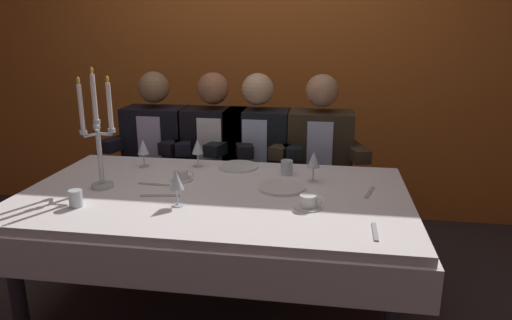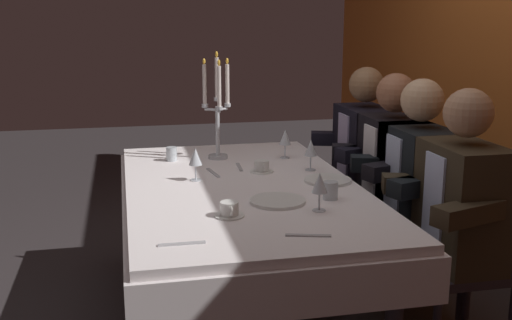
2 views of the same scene
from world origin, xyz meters
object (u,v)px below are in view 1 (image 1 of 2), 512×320
dinner_plate_1 (238,166)px  seated_diner_0 (157,145)px  coffee_cup_0 (308,202)px  seated_diner_2 (258,149)px  wine_glass_0 (197,147)px  wine_glass_3 (177,182)px  water_tumbler_1 (287,167)px  coffee_cup_1 (181,175)px  candelabra (98,135)px  dinner_plate_0 (282,187)px  wine_glass_1 (314,160)px  seated_diner_3 (320,151)px  seated_diner_1 (215,147)px  dining_table (215,214)px  water_tumbler_0 (76,198)px  wine_glass_2 (143,148)px

dinner_plate_1 → seated_diner_0: size_ratio=0.19×
coffee_cup_0 → seated_diner_2: 1.10m
wine_glass_0 → wine_glass_3: (0.08, -0.62, 0.00)m
water_tumbler_1 → coffee_cup_1: size_ratio=0.61×
water_tumbler_1 → seated_diner_0: seated_diner_0 is taller
candelabra → dinner_plate_0: (0.90, 0.12, -0.27)m
wine_glass_1 → seated_diner_3: 0.66m
dinner_plate_1 → seated_diner_2: size_ratio=0.19×
seated_diner_1 → dining_table: bearing=-76.3°
wine_glass_1 → seated_diner_1: (-0.69, 0.65, -0.12)m
seated_diner_1 → dinner_plate_1: bearing=-61.2°
wine_glass_0 → seated_diner_2: bearing=59.6°
water_tumbler_0 → wine_glass_2: bearing=84.0°
wine_glass_3 → water_tumbler_0: 0.47m
seated_diner_2 → seated_diner_3: size_ratio=1.00×
coffee_cup_0 → water_tumbler_1: bearing=106.4°
water_tumbler_1 → seated_diner_1: bearing=134.7°
water_tumbler_0 → coffee_cup_0: (1.04, 0.15, -0.01)m
dinner_plate_1 → water_tumbler_0: 0.94m
water_tumbler_0 → seated_diner_1: seated_diner_1 is taller
seated_diner_0 → wine_glass_3: bearing=-65.3°
wine_glass_3 → coffee_cup_0: 0.60m
dinner_plate_1 → wine_glass_1: size_ratio=1.42×
candelabra → water_tumbler_0: bearing=-89.3°
seated_diner_3 → coffee_cup_1: bearing=-134.0°
dining_table → seated_diner_0: seated_diner_0 is taller
candelabra → seated_diner_2: 1.16m
wine_glass_2 → seated_diner_1: seated_diner_1 is taller
candelabra → wine_glass_0: size_ratio=3.69×
dinner_plate_0 → wine_glass_1: bearing=42.7°
water_tumbler_1 → seated_diner_2: seated_diner_2 is taller
dinner_plate_1 → seated_diner_1: (-0.25, 0.46, -0.01)m
dining_table → coffee_cup_1: coffee_cup_1 is taller
wine_glass_3 → seated_diner_1: size_ratio=0.13×
candelabra → seated_diner_3: size_ratio=0.49×
dining_table → dinner_plate_1: dinner_plate_1 is taller
dining_table → wine_glass_2: 0.66m
seated_diner_2 → coffee_cup_1: bearing=-112.0°
wine_glass_2 → seated_diner_0: 0.56m
candelabra → dinner_plate_0: size_ratio=2.48×
wine_glass_2 → coffee_cup_1: 0.36m
wine_glass_2 → coffee_cup_0: (0.98, -0.49, -0.09)m
wine_glass_2 → water_tumbler_1: 0.84m
seated_diner_0 → seated_diner_1: (0.41, 0.00, 0.00)m
seated_diner_1 → seated_diner_3: same height
wine_glass_0 → coffee_cup_0: wine_glass_0 is taller
seated_diner_3 → seated_diner_1: bearing=180.0°
wine_glass_0 → dinner_plate_0: bearing=-30.7°
wine_glass_3 → coffee_cup_1: size_ratio=1.24×
dinner_plate_0 → candelabra: bearing=-172.3°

